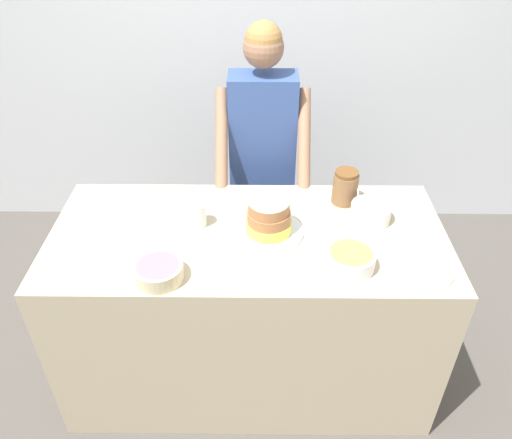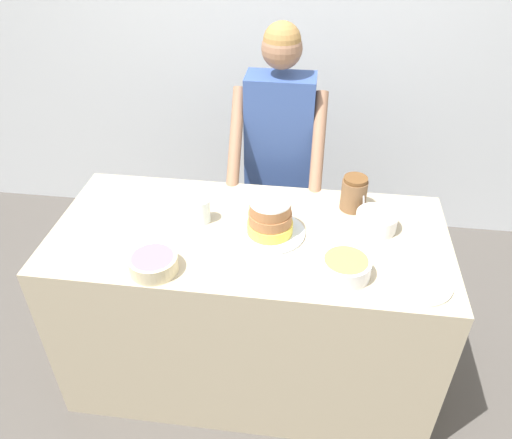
% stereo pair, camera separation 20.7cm
% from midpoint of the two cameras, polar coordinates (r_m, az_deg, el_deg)
% --- Properties ---
extents(ground_plane, '(14.00, 14.00, 0.00)m').
position_cam_midpoint_polar(ground_plane, '(2.59, -3.43, -23.40)').
color(ground_plane, '#4C4742').
extents(wall_back, '(10.00, 0.05, 2.60)m').
position_cam_midpoint_polar(wall_back, '(3.31, -2.30, 19.68)').
color(wall_back, silver).
rests_on(wall_back, ground_plane).
extents(counter, '(1.72, 0.78, 0.91)m').
position_cam_midpoint_polar(counter, '(2.47, -3.27, -10.07)').
color(counter, tan).
rests_on(counter, ground_plane).
extents(person_baker, '(0.47, 0.44, 1.63)m').
position_cam_midpoint_polar(person_baker, '(2.67, -1.48, 8.52)').
color(person_baker, '#2D2D38').
rests_on(person_baker, ground_plane).
extents(cake, '(0.31, 0.31, 0.17)m').
position_cam_midpoint_polar(cake, '(2.12, -1.32, 0.01)').
color(cake, silver).
rests_on(cake, counter).
extents(frosting_bowl_white, '(0.18, 0.18, 0.16)m').
position_cam_midpoint_polar(frosting_bowl_white, '(2.25, 10.43, 0.76)').
color(frosting_bowl_white, white).
rests_on(frosting_bowl_white, counter).
extents(frosting_bowl_olive, '(0.20, 0.20, 0.08)m').
position_cam_midpoint_polar(frosting_bowl_olive, '(1.98, 7.79, -4.61)').
color(frosting_bowl_olive, white).
rests_on(frosting_bowl_olive, counter).
extents(frosting_bowl_purple, '(0.19, 0.19, 0.07)m').
position_cam_midpoint_polar(frosting_bowl_purple, '(1.97, -14.08, -5.87)').
color(frosting_bowl_purple, beige).
rests_on(frosting_bowl_purple, counter).
extents(drinking_glass, '(0.08, 0.08, 0.11)m').
position_cam_midpoint_polar(drinking_glass, '(2.20, -9.38, 0.47)').
color(drinking_glass, silver).
rests_on(drinking_glass, counter).
extents(ceramic_plate, '(0.27, 0.27, 0.01)m').
position_cam_midpoint_polar(ceramic_plate, '(2.05, 15.43, -5.47)').
color(ceramic_plate, white).
rests_on(ceramic_plate, counter).
extents(stoneware_jar, '(0.12, 0.12, 0.16)m').
position_cam_midpoint_polar(stoneware_jar, '(2.33, 7.68, 3.61)').
color(stoneware_jar, brown).
rests_on(stoneware_jar, counter).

